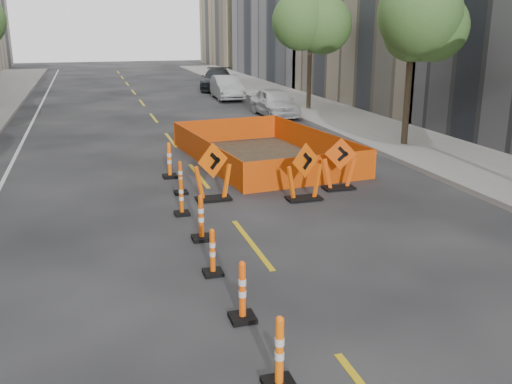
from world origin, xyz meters
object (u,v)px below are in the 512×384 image
object	(u,v)px
channelizer_3	(242,291)
parked_car_mid	(227,88)
chevron_sign_center	(305,172)
chevron_sign_right	(340,164)
chevron_sign_left	(213,172)
channelizer_2	(279,352)
parked_car_far	(217,79)
channelizer_7	(181,177)
channelizer_5	(201,217)
channelizer_6	(181,197)
parked_car_near	(275,102)
channelizer_8	(169,160)
channelizer_4	(213,252)

from	to	relation	value
channelizer_3	parked_car_mid	distance (m)	28.18
chevron_sign_center	chevron_sign_right	world-z (taller)	chevron_sign_center
chevron_sign_left	channelizer_2	bearing A→B (deg)	-119.48
parked_car_far	channelizer_7	bearing A→B (deg)	-88.03
channelizer_5	channelizer_7	world-z (taller)	channelizer_5
chevron_sign_center	parked_car_mid	world-z (taller)	chevron_sign_center
channelizer_6	channelizer_7	distance (m)	1.86
channelizer_2	channelizer_6	xyz separation A→B (m)	(-0.07, 7.34, -0.05)
channelizer_2	parked_car_near	xyz separation A→B (m)	(7.13, 21.83, 0.20)
channelizer_7	parked_car_near	bearing A→B (deg)	61.33
channelizer_2	chevron_sign_center	bearing A→B (deg)	66.72
channelizer_6	channelizer_3	bearing A→B (deg)	-89.26
channelizer_5	channelizer_6	world-z (taller)	channelizer_5
channelizer_2	channelizer_8	xyz separation A→B (m)	(0.17, 11.02, 0.03)
chevron_sign_right	channelizer_6	bearing A→B (deg)	-147.42
parked_car_near	channelizer_6	bearing A→B (deg)	-116.80
channelizer_8	parked_car_mid	distance (m)	19.29
channelizer_8	chevron_sign_right	distance (m)	5.21
parked_car_mid	chevron_sign_right	bearing A→B (deg)	-91.57
chevron_sign_left	parked_car_mid	bearing A→B (deg)	52.40
channelizer_2	chevron_sign_right	world-z (taller)	chevron_sign_right
channelizer_5	chevron_sign_center	world-z (taller)	chevron_sign_center
channelizer_6	channelizer_8	size ratio (longest dim) A/B	0.85
channelizer_3	channelizer_8	size ratio (longest dim) A/B	0.93
parked_car_near	chevron_sign_center	bearing A→B (deg)	-105.52
channelizer_8	parked_car_mid	bearing A→B (deg)	71.12
chevron_sign_center	chevron_sign_right	xyz separation A→B (m)	(1.33, 0.69, -0.04)
channelizer_3	channelizer_8	distance (m)	9.18
channelizer_6	parked_car_near	bearing A→B (deg)	63.59
chevron_sign_center	parked_car_far	distance (m)	27.26
channelizer_3	channelizer_6	size ratio (longest dim) A/B	1.09
channelizer_6	chevron_sign_left	bearing A→B (deg)	44.16
chevron_sign_left	parked_car_far	distance (m)	27.03
channelizer_2	chevron_sign_left	size ratio (longest dim) A/B	0.66
channelizer_6	channelizer_7	xyz separation A→B (m)	(0.28, 1.84, 0.00)
channelizer_4	chevron_sign_right	xyz separation A→B (m)	(4.71, 4.67, 0.29)
channelizer_4	parked_car_near	size ratio (longest dim) A/B	0.22
channelizer_3	parked_car_mid	size ratio (longest dim) A/B	0.23
chevron_sign_right	parked_car_near	distance (m)	13.71
channelizer_5	parked_car_near	size ratio (longest dim) A/B	0.25
channelizer_7	parked_car_near	distance (m)	14.42
channelizer_3	parked_car_far	bearing A→B (deg)	78.01
channelizer_5	channelizer_8	world-z (taller)	channelizer_8
channelizer_6	chevron_sign_center	xyz separation A→B (m)	(3.36, 0.32, 0.32)
chevron_sign_right	parked_car_far	size ratio (longest dim) A/B	0.29
channelizer_7	chevron_sign_center	xyz separation A→B (m)	(3.09, -1.52, 0.32)
channelizer_8	chevron_sign_left	distance (m)	2.81
channelizer_3	chevron_sign_right	size ratio (longest dim) A/B	0.68
channelizer_4	parked_car_mid	bearing A→B (deg)	75.78
parked_car_near	parked_car_mid	size ratio (longest dim) A/B	0.94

